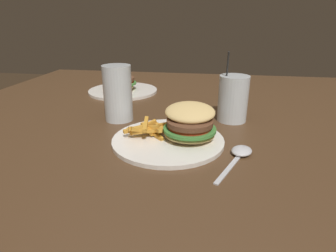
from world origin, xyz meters
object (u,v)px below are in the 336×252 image
(meal_plate_near, at_px, (179,131))
(beer_glass, at_px, (118,95))
(meal_plate_far, at_px, (122,85))
(spoon, at_px, (241,152))
(juice_glass, at_px, (233,100))

(meal_plate_near, xyz_separation_m, beer_glass, (-0.20, 0.13, 0.05))
(meal_plate_far, bearing_deg, spoon, -49.11)
(beer_glass, xyz_separation_m, juice_glass, (0.33, 0.05, -0.01))
(spoon, xyz_separation_m, meal_plate_far, (-0.43, 0.50, 0.02))
(juice_glass, distance_m, meal_plate_far, 0.51)
(beer_glass, bearing_deg, meal_plate_far, 106.05)
(beer_glass, relative_size, meal_plate_far, 0.58)
(spoon, bearing_deg, beer_glass, 84.74)
(juice_glass, relative_size, spoon, 1.17)
(meal_plate_near, relative_size, meal_plate_far, 0.99)
(meal_plate_near, distance_m, juice_glass, 0.23)
(juice_glass, xyz_separation_m, meal_plate_far, (-0.42, 0.27, -0.04))
(meal_plate_near, bearing_deg, beer_glass, 146.03)
(meal_plate_near, distance_m, beer_glass, 0.24)
(meal_plate_near, height_order, juice_glass, juice_glass)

